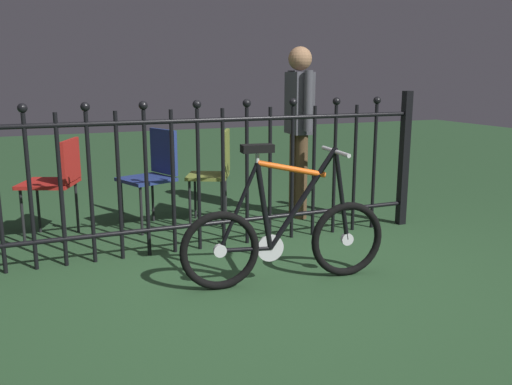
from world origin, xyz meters
The scene contains 7 objects.
ground_plane centered at (0.00, 0.00, 0.00)m, with size 20.00×20.00×0.00m, color #254627.
iron_fence centered at (-0.08, 0.82, 0.61)m, with size 3.58×0.07×1.20m.
bicycle centered at (0.16, -0.07, 0.31)m, with size 1.39×0.40×0.92m.
chair_red centered at (-1.15, 1.55, 0.52)m, with size 0.54×0.54×0.83m.
chair_olive centered at (0.21, 1.50, 0.51)m, with size 0.48×0.48×0.86m.
chair_navy centered at (-0.34, 1.60, 0.52)m, with size 0.52×0.52×0.87m.
person_visitor centered at (1.01, 1.43, 0.95)m, with size 0.22×0.48×1.59m.
Camera 1 is at (-1.32, -3.13, 1.35)m, focal length 38.20 mm.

